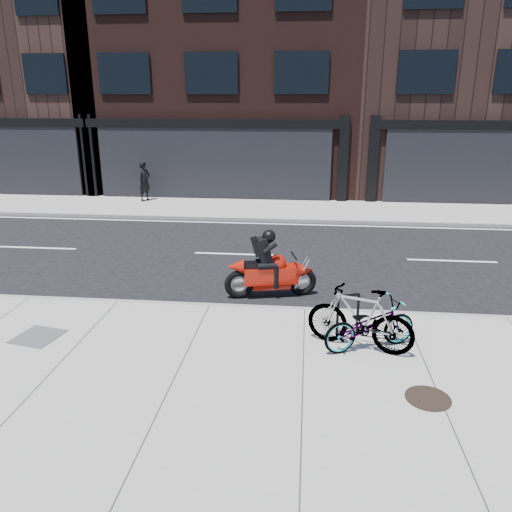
# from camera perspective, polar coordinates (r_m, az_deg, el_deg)

# --- Properties ---
(ground) EXTENTS (120.00, 120.00, 0.00)m
(ground) POSITION_cam_1_polar(r_m,az_deg,el_deg) (12.45, -3.59, -2.57)
(ground) COLOR black
(ground) RESTS_ON ground
(sidewalk_near) EXTENTS (60.00, 6.00, 0.13)m
(sidewalk_near) POSITION_cam_1_polar(r_m,az_deg,el_deg) (8.03, -9.58, -14.56)
(sidewalk_near) COLOR gray
(sidewalk_near) RESTS_ON ground
(sidewalk_far) EXTENTS (60.00, 3.50, 0.13)m
(sidewalk_far) POSITION_cam_1_polar(r_m,az_deg,el_deg) (19.82, 0.06, 5.39)
(sidewalk_far) COLOR gray
(sidewalk_far) RESTS_ON ground
(building_midwest) EXTENTS (10.00, 10.00, 12.00)m
(building_midwest) POSITION_cam_1_polar(r_m,az_deg,el_deg) (29.57, -23.76, 19.65)
(building_midwest) COLOR black
(building_midwest) RESTS_ON ground
(building_center) EXTENTS (12.00, 10.00, 14.50)m
(building_center) POSITION_cam_1_polar(r_m,az_deg,el_deg) (26.47, -3.02, 24.13)
(building_center) COLOR black
(building_center) RESTS_ON ground
(building_mideast) EXTENTS (12.00, 10.00, 12.50)m
(building_mideast) POSITION_cam_1_polar(r_m,az_deg,el_deg) (27.28, 24.64, 20.35)
(building_mideast) COLOR black
(building_mideast) RESTS_ON ground
(bike_rack) EXTENTS (0.43, 0.21, 0.77)m
(bike_rack) POSITION_cam_1_polar(r_m,az_deg,el_deg) (9.36, 10.47, -6.10)
(bike_rack) COLOR black
(bike_rack) RESTS_ON sidewalk_near
(bicycle_front) EXTENTS (1.81, 1.23, 0.90)m
(bicycle_front) POSITION_cam_1_polar(r_m,az_deg,el_deg) (8.88, 12.89, -7.66)
(bicycle_front) COLOR gray
(bicycle_front) RESTS_ON sidewalk_near
(bicycle_rear) EXTENTS (1.95, 1.14, 1.13)m
(bicycle_rear) POSITION_cam_1_polar(r_m,az_deg,el_deg) (8.80, 11.80, -6.98)
(bicycle_rear) COLOR gray
(bicycle_rear) RESTS_ON sidewalk_near
(motorcycle) EXTENTS (2.07, 0.76, 1.57)m
(motorcycle) POSITION_cam_1_polar(r_m,az_deg,el_deg) (11.14, 2.17, -1.56)
(motorcycle) COLOR black
(motorcycle) RESTS_ON ground
(pedestrian) EXTENTS (0.63, 0.72, 1.65)m
(pedestrian) POSITION_cam_1_polar(r_m,az_deg,el_deg) (21.48, -12.63, 8.36)
(pedestrian) COLOR black
(pedestrian) RESTS_ON sidewalk_far
(manhole_cover) EXTENTS (0.84, 0.84, 0.02)m
(manhole_cover) POSITION_cam_1_polar(r_m,az_deg,el_deg) (7.95, 19.06, -15.11)
(manhole_cover) COLOR black
(manhole_cover) RESTS_ON sidewalk_near
(utility_grate) EXTENTS (0.88, 0.88, 0.02)m
(utility_grate) POSITION_cam_1_polar(r_m,az_deg,el_deg) (10.06, -23.65, -8.42)
(utility_grate) COLOR #47474A
(utility_grate) RESTS_ON sidewalk_near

